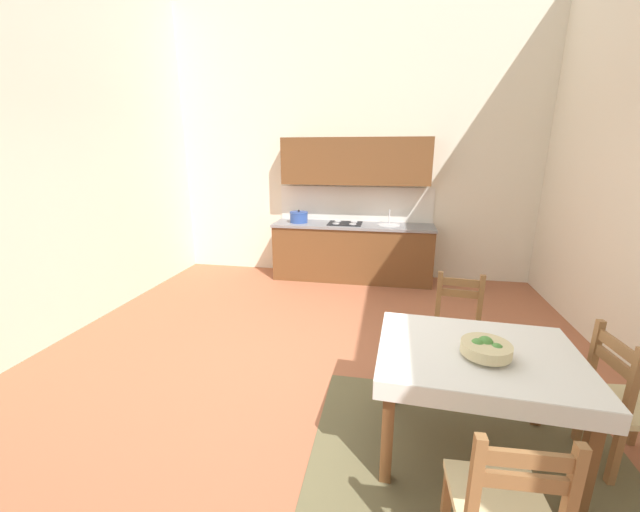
{
  "coord_description": "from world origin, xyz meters",
  "views": [
    {
      "loc": [
        0.64,
        -2.95,
        1.98
      ],
      "look_at": [
        -0.01,
        0.55,
        0.99
      ],
      "focal_mm": 21.04,
      "sensor_mm": 36.0,
      "label": 1
    }
  ],
  "objects_px": {
    "kitchen_cabinetry": "(353,226)",
    "dining_table": "(476,369)",
    "dining_chair_kitchen_side": "(457,330)",
    "dining_chair_window_side": "(627,404)",
    "dining_chair_camera_side": "(502,509)",
    "fruit_bowl": "(486,348)"
  },
  "relations": [
    {
      "from": "dining_chair_window_side",
      "to": "fruit_bowl",
      "type": "relative_size",
      "value": 3.1
    },
    {
      "from": "dining_chair_window_side",
      "to": "dining_chair_kitchen_side",
      "type": "distance_m",
      "value": 1.26
    },
    {
      "from": "dining_table",
      "to": "dining_chair_camera_side",
      "type": "relative_size",
      "value": 1.39
    },
    {
      "from": "kitchen_cabinetry",
      "to": "dining_table",
      "type": "xyz_separation_m",
      "value": [
        1.17,
        -3.51,
        -0.24
      ]
    },
    {
      "from": "dining_chair_camera_side",
      "to": "fruit_bowl",
      "type": "distance_m",
      "value": 0.87
    },
    {
      "from": "dining_chair_camera_side",
      "to": "dining_chair_kitchen_side",
      "type": "bearing_deg",
      "value": 87.11
    },
    {
      "from": "dining_chair_kitchen_side",
      "to": "dining_chair_camera_side",
      "type": "relative_size",
      "value": 1.0
    },
    {
      "from": "fruit_bowl",
      "to": "dining_chair_window_side",
      "type": "bearing_deg",
      "value": 7.94
    },
    {
      "from": "dining_chair_kitchen_side",
      "to": "dining_chair_camera_side",
      "type": "bearing_deg",
      "value": -92.89
    },
    {
      "from": "dining_table",
      "to": "kitchen_cabinetry",
      "type": "bearing_deg",
      "value": 108.37
    },
    {
      "from": "dining_chair_window_side",
      "to": "dining_chair_kitchen_side",
      "type": "xyz_separation_m",
      "value": [
        -0.89,
        0.89,
        0.0
      ]
    },
    {
      "from": "dining_chair_kitchen_side",
      "to": "dining_chair_camera_side",
      "type": "xyz_separation_m",
      "value": [
        -0.09,
        -1.81,
        0.0
      ]
    },
    {
      "from": "dining_chair_camera_side",
      "to": "dining_chair_window_side",
      "type": "bearing_deg",
      "value": 43.19
    },
    {
      "from": "fruit_bowl",
      "to": "kitchen_cabinetry",
      "type": "bearing_deg",
      "value": 108.34
    },
    {
      "from": "dining_chair_kitchen_side",
      "to": "dining_chair_window_side",
      "type": "bearing_deg",
      "value": -45.17
    },
    {
      "from": "dining_table",
      "to": "dining_chair_window_side",
      "type": "height_order",
      "value": "dining_chair_window_side"
    },
    {
      "from": "kitchen_cabinetry",
      "to": "fruit_bowl",
      "type": "bearing_deg",
      "value": -71.66
    },
    {
      "from": "dining_table",
      "to": "dining_chair_kitchen_side",
      "type": "relative_size",
      "value": 1.39
    },
    {
      "from": "dining_chair_window_side",
      "to": "fruit_bowl",
      "type": "xyz_separation_m",
      "value": [
        -0.91,
        -0.13,
        0.37
      ]
    },
    {
      "from": "dining_table",
      "to": "fruit_bowl",
      "type": "xyz_separation_m",
      "value": [
        0.02,
        -0.07,
        0.19
      ]
    },
    {
      "from": "dining_chair_kitchen_side",
      "to": "dining_chair_camera_side",
      "type": "height_order",
      "value": "same"
    },
    {
      "from": "dining_table",
      "to": "dining_chair_kitchen_side",
      "type": "xyz_separation_m",
      "value": [
        0.05,
        0.95,
        -0.18
      ]
    }
  ]
}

